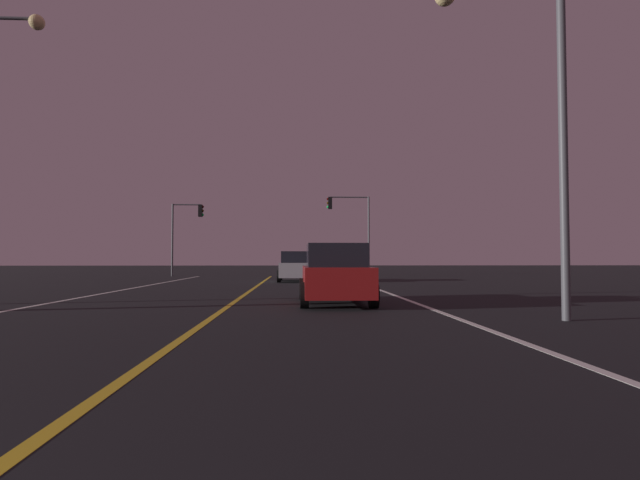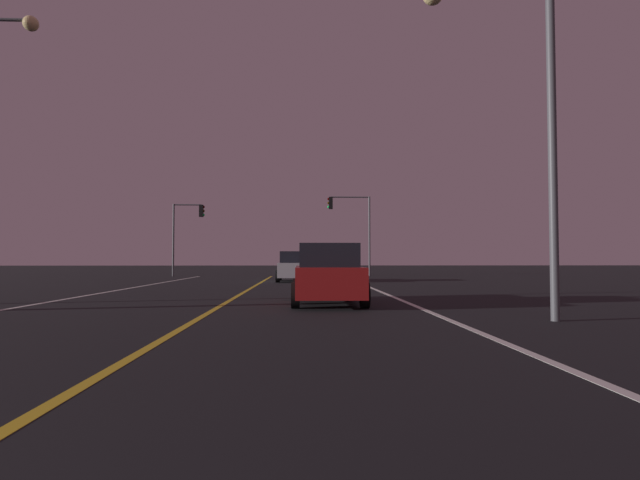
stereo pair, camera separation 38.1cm
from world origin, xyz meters
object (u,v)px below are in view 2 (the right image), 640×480
at_px(car_ahead_far, 295,267).
at_px(traffic_light_near_left, 188,223).
at_px(street_lamp_right_near, 518,100).
at_px(car_lead_same_lane, 328,275).
at_px(traffic_light_near_right, 350,217).

xyz_separation_m(car_ahead_far, traffic_light_near_left, (-8.06, 8.98, 3.13)).
bearing_deg(car_ahead_far, street_lamp_right_near, -165.33).
height_order(car_lead_same_lane, traffic_light_near_left, traffic_light_near_left).
height_order(traffic_light_near_right, street_lamp_right_near, street_lamp_right_near).
relative_size(traffic_light_near_right, street_lamp_right_near, 0.85).
xyz_separation_m(traffic_light_near_left, street_lamp_right_near, (12.95, -27.67, 0.65)).
xyz_separation_m(traffic_light_near_right, traffic_light_near_left, (-12.12, 0.00, -0.47)).
distance_m(car_lead_same_lane, street_lamp_right_near, 6.75).
distance_m(traffic_light_near_right, street_lamp_right_near, 27.68).
height_order(car_ahead_far, car_lead_same_lane, same).
distance_m(traffic_light_near_left, street_lamp_right_near, 30.56).
distance_m(car_lead_same_lane, traffic_light_near_right, 23.97).
height_order(car_ahead_far, street_lamp_right_near, street_lamp_right_near).
height_order(car_lead_same_lane, street_lamp_right_near, street_lamp_right_near).
relative_size(car_lead_same_lane, street_lamp_right_near, 0.61).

